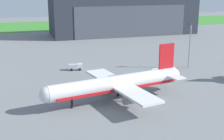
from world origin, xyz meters
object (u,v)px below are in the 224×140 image
stair_truck (76,67)px  apron_light_mast (190,41)px  maintenance_hangar (123,15)px  airliner_near_right (117,84)px

stair_truck → apron_light_mast: (37.98, -9.11, 8.27)m
maintenance_hangar → stair_truck: 84.16m
airliner_near_right → stair_truck: size_ratio=7.90×
maintenance_hangar → stair_truck: bearing=-120.0°
airliner_near_right → maintenance_hangar: bearing=70.2°
maintenance_hangar → apron_light_mast: size_ratio=5.25×
maintenance_hangar → stair_truck: size_ratio=17.05×
maintenance_hangar → stair_truck: (-41.85, -72.38, -9.60)m
stair_truck → maintenance_hangar: bearing=60.0°
stair_truck → apron_light_mast: 39.92m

